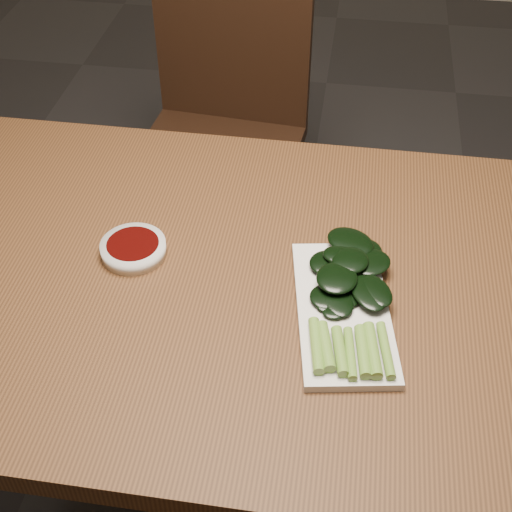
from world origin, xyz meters
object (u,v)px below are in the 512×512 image
object	(u,v)px
chair_far	(223,127)
serving_plate	(343,311)
sauce_bowl	(133,248)
gai_lan	(350,286)
table	(262,308)

from	to	relation	value
chair_far	serving_plate	size ratio (longest dim) A/B	2.83
sauce_bowl	gai_lan	world-z (taller)	gai_lan
chair_far	sauce_bowl	xyz separation A→B (m)	(0.01, -0.81, 0.27)
sauce_bowl	gai_lan	bearing A→B (deg)	-7.63
serving_plate	gai_lan	xyz separation A→B (m)	(0.01, 0.04, 0.02)
table	sauce_bowl	bearing A→B (deg)	173.69
sauce_bowl	serving_plate	distance (m)	0.36
chair_far	sauce_bowl	bearing A→B (deg)	-84.33
sauce_bowl	serving_plate	size ratio (longest dim) A/B	0.35
table	chair_far	size ratio (longest dim) A/B	1.57
chair_far	serving_plate	world-z (taller)	chair_far
serving_plate	chair_far	bearing A→B (deg)	112.12
chair_far	gai_lan	size ratio (longest dim) A/B	2.72
table	serving_plate	size ratio (longest dim) A/B	4.45
sauce_bowl	serving_plate	xyz separation A→B (m)	(0.36, -0.08, -0.01)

